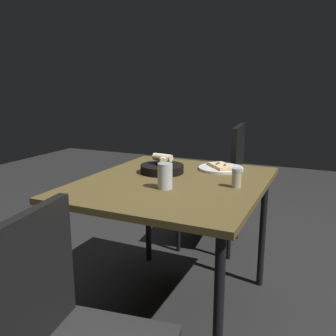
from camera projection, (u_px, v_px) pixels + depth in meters
ground at (173, 309)px, 2.02m from camera, size 8.00×8.00×0.00m
dining_table at (173, 193)px, 1.86m from camera, size 0.91×1.05×0.75m
pizza_plate at (221, 168)px, 2.09m from camera, size 0.26×0.26×0.04m
bread_basket at (162, 168)px, 2.01m from camera, size 0.24×0.24×0.11m
beer_glass at (165, 178)px, 1.70m from camera, size 0.07×0.07×0.12m
pepper_shaker at (237, 179)px, 1.72m from camera, size 0.05×0.05×0.09m
chair_near at (222, 180)px, 2.69m from camera, size 0.48×0.48×0.95m
chair_far at (68, 335)px, 1.09m from camera, size 0.50×0.50×0.87m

